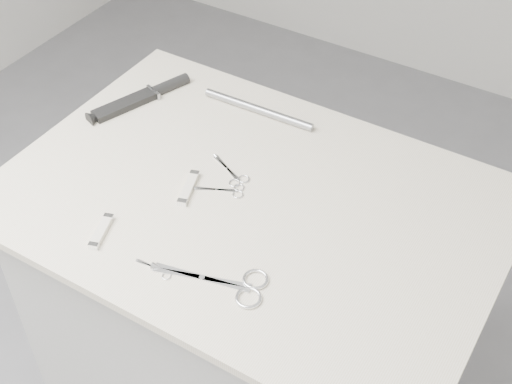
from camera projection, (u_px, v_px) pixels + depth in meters
The scene contains 10 objects.
plinth at pixel (252, 337), 1.75m from camera, with size 0.90×0.60×0.90m, color #B4B4B2.
display_board at pixel (251, 202), 1.44m from camera, with size 1.00×0.70×0.02m, color beige.
large_shears at pixel (234, 285), 1.26m from camera, with size 0.21×0.11×0.01m.
embroidery_scissors_a at pixel (228, 190), 1.44m from camera, with size 0.10×0.07×0.00m.
embroidery_scissors_b at pixel (234, 175), 1.48m from camera, with size 0.11×0.07×0.00m.
tiny_scissors at pixel (160, 270), 1.29m from camera, with size 0.08×0.03×0.00m.
sheathed_knife at pixel (146, 95), 1.67m from camera, with size 0.12×0.25×0.03m.
pocket_knife_a at pixel (101, 231), 1.35m from camera, with size 0.05×0.09×0.01m.
pocket_knife_b at pixel (189, 188), 1.44m from camera, with size 0.05×0.10×0.01m.
metal_rail at pixel (258, 109), 1.63m from camera, with size 0.02×0.02×0.28m, color gray.
Camera 1 is at (0.55, -0.88, 1.91)m, focal length 50.00 mm.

